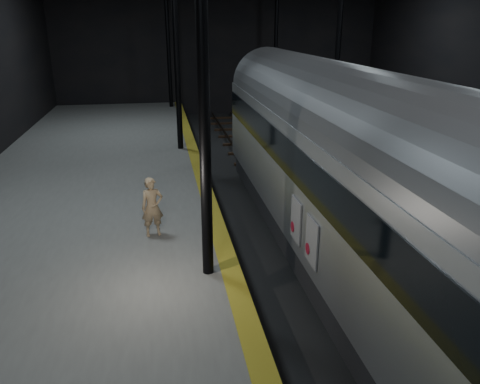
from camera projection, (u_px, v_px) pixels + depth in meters
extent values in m
plane|color=black|center=(307.00, 230.00, 15.95)|extent=(44.00, 44.00, 0.00)
cube|color=#565653|center=(76.00, 233.00, 14.55)|extent=(9.00, 43.80, 1.00)
cube|color=olive|center=(212.00, 209.00, 15.07)|extent=(0.50, 43.80, 0.01)
cube|color=#3F3328|center=(287.00, 227.00, 15.77)|extent=(0.08, 43.00, 0.14)
cube|color=#3F3328|center=(327.00, 224.00, 16.00)|extent=(0.08, 43.00, 0.14)
cube|color=black|center=(307.00, 228.00, 15.92)|extent=(2.40, 42.00, 0.12)
cylinder|color=black|center=(203.00, 57.00, 9.58)|extent=(0.26, 0.26, 10.00)
cylinder|color=black|center=(176.00, 39.00, 20.69)|extent=(0.26, 0.26, 10.00)
cylinder|color=black|center=(339.00, 38.00, 21.92)|extent=(0.26, 0.26, 10.00)
cylinder|color=black|center=(168.00, 33.00, 31.80)|extent=(0.26, 0.26, 10.00)
cylinder|color=black|center=(276.00, 33.00, 33.03)|extent=(0.26, 0.26, 10.00)
cube|color=#95989D|center=(360.00, 196.00, 11.49)|extent=(3.02, 20.81, 3.12)
cube|color=black|center=(353.00, 266.00, 12.16)|extent=(2.76, 20.40, 0.88)
cube|color=black|center=(362.00, 167.00, 11.24)|extent=(3.08, 20.50, 0.94)
cylinder|color=slate|center=(366.00, 133.00, 10.96)|extent=(2.96, 20.61, 2.96)
cube|color=black|center=(281.00, 188.00, 19.03)|extent=(1.87, 2.29, 0.36)
cube|color=silver|center=(312.00, 242.00, 10.49)|extent=(0.04, 0.78, 1.09)
cube|color=silver|center=(296.00, 220.00, 11.64)|extent=(0.04, 0.78, 1.09)
cylinder|color=maroon|center=(308.00, 249.00, 10.75)|extent=(0.03, 0.27, 0.27)
cylinder|color=maroon|center=(293.00, 227.00, 11.90)|extent=(0.03, 0.27, 0.27)
imported|color=tan|center=(152.00, 207.00, 12.96)|extent=(0.69, 0.52, 1.69)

